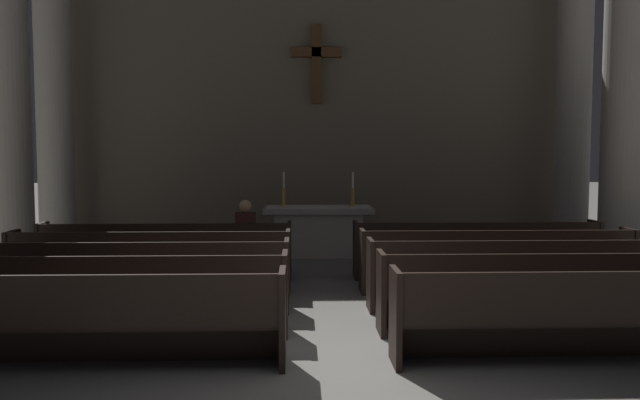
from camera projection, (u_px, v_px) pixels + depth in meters
name	position (u px, v px, depth m)	size (l,w,h in m)	color
ground_plane	(339.00, 364.00, 6.19)	(80.00, 80.00, 0.00)	#66635E
pew_left_row_1	(72.00, 320.00, 6.03)	(4.10, 0.50, 0.95)	black
pew_left_row_2	(106.00, 295.00, 7.11)	(4.10, 0.50, 0.95)	black
pew_left_row_3	(132.00, 276.00, 8.19)	(4.10, 0.50, 0.95)	black
pew_left_row_4	(151.00, 262.00, 9.26)	(4.10, 0.50, 0.95)	black
pew_left_row_5	(166.00, 251.00, 10.34)	(4.10, 0.50, 0.95)	black
pew_right_row_1	(600.00, 315.00, 6.20)	(4.10, 0.50, 0.95)	black
pew_right_row_2	(555.00, 291.00, 7.28)	(4.10, 0.50, 0.95)	black
pew_right_row_3	(522.00, 274.00, 8.36)	(4.10, 0.50, 0.95)	black
pew_right_row_4	(497.00, 260.00, 9.43)	(4.10, 0.50, 0.95)	black
pew_right_row_5	(476.00, 249.00, 10.51)	(4.10, 0.50, 0.95)	black
column_left_third	(8.00, 100.00, 10.97)	(1.10, 1.10, 6.18)	#ADA89E
column_right_third	(623.00, 102.00, 11.33)	(1.10, 1.10, 6.18)	#ADA89E
column_left_fourth	(54.00, 109.00, 13.04)	(1.10, 1.10, 6.18)	#ADA89E
column_right_fourth	(573.00, 110.00, 13.40)	(1.10, 1.10, 6.18)	#ADA89E
altar	(318.00, 230.00, 12.77)	(2.20, 0.90, 1.01)	#A8A399
candlestick_left	(284.00, 195.00, 12.70)	(0.16, 0.16, 0.70)	#B79338
candlestick_right	(353.00, 195.00, 12.74)	(0.16, 0.16, 0.70)	#B79338
apse_with_cross	(316.00, 82.00, 14.20)	(12.10, 0.46, 7.38)	#706656
lone_worshipper	(246.00, 237.00, 10.41)	(0.32, 0.43, 1.32)	#26262B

